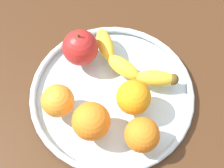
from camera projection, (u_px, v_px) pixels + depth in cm
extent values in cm
cube|color=#452915|center=(112.00, 100.00, 67.33)|extent=(152.58, 152.58, 4.00)
cylinder|color=silver|center=(112.00, 95.00, 65.31)|extent=(30.58, 30.58, 0.60)
torus|color=silver|center=(112.00, 93.00, 64.52)|extent=(31.85, 31.85, 1.20)
ellipsoid|color=yellow|center=(105.00, 44.00, 67.35)|extent=(7.41, 7.79, 3.13)
ellipsoid|color=yellow|center=(124.00, 67.00, 64.75)|extent=(8.16, 4.84, 3.13)
ellipsoid|color=yellow|center=(155.00, 78.00, 63.59)|extent=(8.25, 5.68, 3.13)
ellipsoid|color=brown|center=(174.00, 79.00, 63.47)|extent=(2.66, 2.77, 2.19)
sphere|color=red|center=(80.00, 48.00, 64.59)|extent=(7.07, 7.07, 7.07)
cylinder|color=#593819|center=(79.00, 36.00, 61.30)|extent=(0.44, 0.44, 1.20)
sphere|color=orange|center=(94.00, 122.00, 57.33)|extent=(6.78, 6.78, 6.78)
sphere|color=orange|center=(142.00, 135.00, 56.59)|extent=(6.13, 6.13, 6.13)
sphere|color=orange|center=(134.00, 97.00, 59.85)|extent=(6.36, 6.36, 6.36)
sphere|color=orange|center=(58.00, 101.00, 59.70)|extent=(6.05, 6.05, 6.05)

